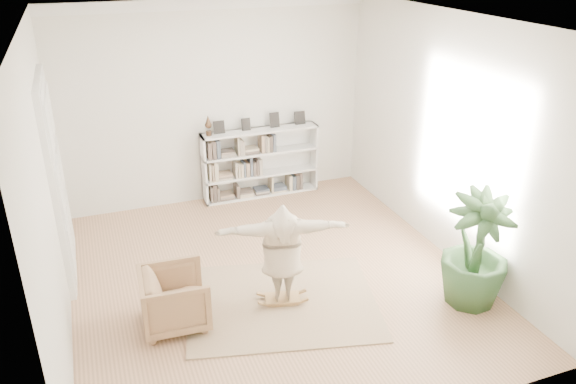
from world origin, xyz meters
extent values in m
plane|color=#936B4B|center=(0.00, 0.00, 0.00)|extent=(6.00, 6.00, 0.00)
plane|color=silver|center=(0.00, 3.00, 1.80)|extent=(5.50, 0.00, 5.50)
plane|color=silver|center=(0.00, -3.00, 1.80)|extent=(5.50, 0.00, 5.50)
plane|color=silver|center=(-2.75, 0.00, 1.80)|extent=(0.00, 6.00, 6.00)
plane|color=silver|center=(2.75, 0.00, 1.80)|extent=(0.00, 6.00, 6.00)
plane|color=white|center=(0.00, 0.00, 3.60)|extent=(6.00, 6.00, 0.00)
cube|color=white|center=(0.00, 2.94, 3.51)|extent=(5.50, 0.12, 0.18)
cube|color=white|center=(-2.71, 1.30, 1.40)|extent=(0.08, 1.78, 2.92)
cube|color=silver|center=(-2.69, 0.90, 1.40)|extent=(0.06, 0.78, 2.80)
cube|color=silver|center=(-2.69, 1.70, 1.40)|extent=(0.06, 0.78, 2.80)
cube|color=silver|center=(-0.33, 2.81, 0.65)|extent=(0.04, 0.35, 1.30)
cube|color=silver|center=(1.83, 2.81, 0.65)|extent=(0.04, 0.35, 1.30)
cube|color=silver|center=(0.75, 2.96, 0.65)|extent=(2.20, 0.04, 1.30)
cube|color=silver|center=(0.75, 2.81, 0.02)|extent=(2.20, 0.35, 0.04)
cube|color=silver|center=(0.75, 2.81, 0.43)|extent=(2.20, 0.35, 0.04)
cube|color=silver|center=(0.75, 2.81, 0.86)|extent=(2.20, 0.35, 0.04)
cube|color=silver|center=(0.75, 2.81, 1.28)|extent=(2.20, 0.35, 0.04)
cube|color=black|center=(0.00, 2.85, 1.42)|extent=(0.18, 0.07, 0.24)
cube|color=black|center=(0.50, 2.85, 1.42)|extent=(0.18, 0.07, 0.24)
cube|color=black|center=(1.05, 2.85, 1.42)|extent=(0.18, 0.07, 0.24)
cube|color=black|center=(1.55, 2.85, 1.42)|extent=(0.18, 0.07, 0.24)
imported|color=tan|center=(-1.48, -0.58, 0.38)|extent=(0.87, 0.85, 0.75)
cube|color=tan|center=(-0.07, -0.63, 0.01)|extent=(2.90, 2.53, 0.02)
cube|color=olive|center=(-0.07, -0.63, 0.07)|extent=(0.52, 0.38, 0.03)
cube|color=olive|center=(-0.07, -0.63, 0.04)|extent=(0.32, 0.12, 0.04)
cube|color=olive|center=(-0.07, -0.63, 0.04)|extent=(0.32, 0.12, 0.04)
cube|color=olive|center=(-0.07, -0.63, 0.07)|extent=(0.19, 0.09, 0.10)
cube|color=olive|center=(-0.07, -0.63, 0.07)|extent=(0.19, 0.09, 0.10)
imported|color=#BBA98C|center=(-0.07, -0.63, 0.81)|extent=(1.77, 0.85, 1.39)
imported|color=#2B4C26|center=(2.30, -1.48, 0.79)|extent=(1.05, 1.05, 1.58)
camera|label=1|loc=(-2.20, -6.54, 4.49)|focal=35.00mm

